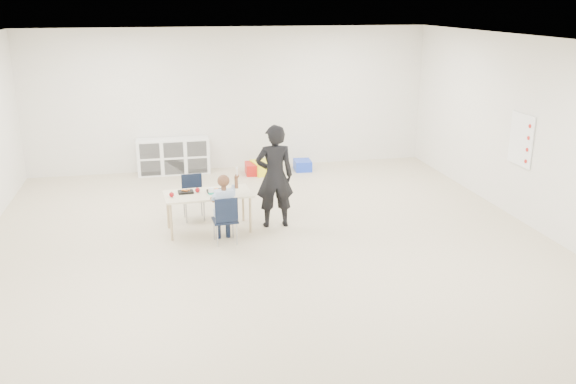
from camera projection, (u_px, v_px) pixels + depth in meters
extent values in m
plane|color=beige|center=(274.00, 251.00, 8.35)|extent=(9.00, 9.00, 0.00)
plane|color=white|center=(272.00, 42.00, 7.50)|extent=(9.00, 9.00, 0.00)
cube|color=white|center=(231.00, 99.00, 12.12)|extent=(8.00, 0.02, 2.80)
cube|color=white|center=(408.00, 325.00, 3.73)|extent=(8.00, 0.02, 2.80)
cube|color=white|center=(547.00, 138.00, 8.71)|extent=(0.02, 9.00, 2.80)
cube|color=beige|center=(208.00, 194.00, 8.95)|extent=(1.31, 0.72, 0.03)
cube|color=black|center=(215.00, 191.00, 8.99)|extent=(0.23, 0.17, 0.03)
cube|color=black|center=(186.00, 192.00, 8.95)|extent=(0.23, 0.17, 0.03)
cube|color=white|center=(211.00, 191.00, 8.86)|extent=(0.07, 0.07, 0.10)
ellipsoid|color=tan|center=(228.00, 192.00, 8.90)|extent=(0.09, 0.09, 0.07)
sphere|color=#9E0E14|center=(197.00, 190.00, 8.97)|extent=(0.07, 0.07, 0.07)
sphere|color=#9E0E14|center=(172.00, 195.00, 8.76)|extent=(0.07, 0.07, 0.07)
cube|color=white|center=(174.00, 156.00, 11.99)|extent=(1.40, 0.40, 0.70)
cube|color=white|center=(521.00, 140.00, 9.31)|extent=(0.02, 0.60, 0.80)
imported|color=black|center=(275.00, 176.00, 9.07)|extent=(0.58, 0.39, 1.57)
cube|color=red|center=(254.00, 169.00, 12.03)|extent=(0.36, 0.46, 0.22)
cube|color=#FFF21A|center=(263.00, 168.00, 12.04)|extent=(0.49, 0.57, 0.25)
cube|color=blue|center=(303.00, 165.00, 12.29)|extent=(0.35, 0.44, 0.20)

